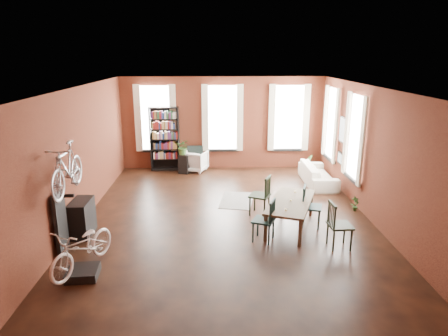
{
  "coord_description": "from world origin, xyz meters",
  "views": [
    {
      "loc": [
        -0.32,
        -9.26,
        3.94
      ],
      "look_at": [
        -0.05,
        0.6,
        1.1
      ],
      "focal_mm": 32.0,
      "sensor_mm": 36.0,
      "label": 1
    }
  ],
  "objects_px": {
    "dining_chair_c": "(340,225)",
    "dining_table": "(290,214)",
    "bookshelf": "(165,139)",
    "white_armchair": "(195,160)",
    "dining_chair_a": "(263,220)",
    "dining_chair_d": "(312,207)",
    "dining_chair_b": "(260,195)",
    "bicycle_floor": "(81,228)",
    "bike_trainer": "(83,273)",
    "cream_sofa": "(318,171)",
    "plant_stand": "(184,164)",
    "console_table": "(82,218)"
  },
  "relations": [
    {
      "from": "dining_chair_a",
      "to": "dining_chair_b",
      "type": "relative_size",
      "value": 0.94
    },
    {
      "from": "dining_chair_d",
      "to": "bookshelf",
      "type": "bearing_deg",
      "value": 56.59
    },
    {
      "from": "dining_chair_a",
      "to": "dining_chair_b",
      "type": "distance_m",
      "value": 1.48
    },
    {
      "from": "cream_sofa",
      "to": "plant_stand",
      "type": "xyz_separation_m",
      "value": [
        -4.27,
        1.26,
        -0.08
      ]
    },
    {
      "from": "white_armchair",
      "to": "dining_chair_a",
      "type": "bearing_deg",
      "value": 127.83
    },
    {
      "from": "bike_trainer",
      "to": "dining_chair_d",
      "type": "bearing_deg",
      "value": 24.27
    },
    {
      "from": "dining_chair_d",
      "to": "cream_sofa",
      "type": "height_order",
      "value": "dining_chair_d"
    },
    {
      "from": "white_armchair",
      "to": "dining_chair_d",
      "type": "bearing_deg",
      "value": 142.35
    },
    {
      "from": "dining_chair_a",
      "to": "dining_chair_d",
      "type": "distance_m",
      "value": 1.43
    },
    {
      "from": "bookshelf",
      "to": "bike_trainer",
      "type": "relative_size",
      "value": 3.99
    },
    {
      "from": "dining_chair_a",
      "to": "bike_trainer",
      "type": "bearing_deg",
      "value": -45.01
    },
    {
      "from": "dining_chair_a",
      "to": "cream_sofa",
      "type": "xyz_separation_m",
      "value": [
        2.2,
        3.92,
        -0.07
      ]
    },
    {
      "from": "dining_chair_c",
      "to": "dining_table",
      "type": "bearing_deg",
      "value": 36.24
    },
    {
      "from": "bicycle_floor",
      "to": "bike_trainer",
      "type": "bearing_deg",
      "value": -121.56
    },
    {
      "from": "console_table",
      "to": "white_armchair",
      "type": "bearing_deg",
      "value": 65.14
    },
    {
      "from": "dining_chair_b",
      "to": "white_armchair",
      "type": "height_order",
      "value": "dining_chair_b"
    },
    {
      "from": "bicycle_floor",
      "to": "dining_table",
      "type": "bearing_deg",
      "value": 48.05
    },
    {
      "from": "console_table",
      "to": "cream_sofa",
      "type": "bearing_deg",
      "value": 29.33
    },
    {
      "from": "dining_table",
      "to": "dining_chair_c",
      "type": "height_order",
      "value": "dining_chair_c"
    },
    {
      "from": "dining_chair_a",
      "to": "plant_stand",
      "type": "height_order",
      "value": "dining_chair_a"
    },
    {
      "from": "bicycle_floor",
      "to": "plant_stand",
      "type": "bearing_deg",
      "value": 100.27
    },
    {
      "from": "dining_chair_a",
      "to": "dining_chair_d",
      "type": "relative_size",
      "value": 0.98
    },
    {
      "from": "cream_sofa",
      "to": "white_armchair",
      "type": "bearing_deg",
      "value": 69.09
    },
    {
      "from": "dining_chair_b",
      "to": "cream_sofa",
      "type": "relative_size",
      "value": 0.49
    },
    {
      "from": "console_table",
      "to": "plant_stand",
      "type": "xyz_separation_m",
      "value": [
        1.96,
        4.76,
        -0.08
      ]
    },
    {
      "from": "dining_chair_a",
      "to": "bookshelf",
      "type": "relative_size",
      "value": 0.43
    },
    {
      "from": "white_armchair",
      "to": "console_table",
      "type": "height_order",
      "value": "console_table"
    },
    {
      "from": "dining_chair_c",
      "to": "bike_trainer",
      "type": "height_order",
      "value": "dining_chair_c"
    },
    {
      "from": "dining_chair_a",
      "to": "white_armchair",
      "type": "xyz_separation_m",
      "value": [
        -1.71,
        5.42,
        -0.08
      ]
    },
    {
      "from": "bike_trainer",
      "to": "plant_stand",
      "type": "bearing_deg",
      "value": 77.88
    },
    {
      "from": "plant_stand",
      "to": "bookshelf",
      "type": "bearing_deg",
      "value": 147.39
    },
    {
      "from": "dining_chair_a",
      "to": "bicycle_floor",
      "type": "xyz_separation_m",
      "value": [
        -3.44,
        -1.37,
        0.49
      ]
    },
    {
      "from": "bookshelf",
      "to": "white_armchair",
      "type": "height_order",
      "value": "bookshelf"
    },
    {
      "from": "dining_chair_c",
      "to": "cream_sofa",
      "type": "relative_size",
      "value": 0.48
    },
    {
      "from": "bookshelf",
      "to": "console_table",
      "type": "distance_m",
      "value": 5.4
    },
    {
      "from": "bike_trainer",
      "to": "plant_stand",
      "type": "xyz_separation_m",
      "value": [
        1.41,
        6.58,
        0.24
      ]
    },
    {
      "from": "dining_chair_c",
      "to": "bike_trainer",
      "type": "relative_size",
      "value": 1.81
    },
    {
      "from": "bicycle_floor",
      "to": "white_armchair",
      "type": "bearing_deg",
      "value": 97.86
    },
    {
      "from": "dining_table",
      "to": "cream_sofa",
      "type": "bearing_deg",
      "value": 86.11
    },
    {
      "from": "dining_chair_b",
      "to": "bookshelf",
      "type": "distance_m",
      "value": 5.06
    },
    {
      "from": "dining_table",
      "to": "bookshelf",
      "type": "xyz_separation_m",
      "value": [
        -3.46,
        4.97,
        0.77
      ]
    },
    {
      "from": "dining_table",
      "to": "dining_chair_d",
      "type": "relative_size",
      "value": 2.0
    },
    {
      "from": "dining_chair_b",
      "to": "dining_chair_c",
      "type": "bearing_deg",
      "value": 62.86
    },
    {
      "from": "white_armchair",
      "to": "cream_sofa",
      "type": "bearing_deg",
      "value": 179.38
    },
    {
      "from": "dining_chair_c",
      "to": "bicycle_floor",
      "type": "bearing_deg",
      "value": 97.82
    },
    {
      "from": "bookshelf",
      "to": "bike_trainer",
      "type": "bearing_deg",
      "value": -95.93
    },
    {
      "from": "white_armchair",
      "to": "plant_stand",
      "type": "xyz_separation_m",
      "value": [
        -0.35,
        -0.23,
        -0.07
      ]
    },
    {
      "from": "dining_chair_a",
      "to": "bike_trainer",
      "type": "xyz_separation_m",
      "value": [
        -3.48,
        -1.39,
        -0.39
      ]
    },
    {
      "from": "dining_table",
      "to": "cream_sofa",
      "type": "height_order",
      "value": "cream_sofa"
    },
    {
      "from": "dining_chair_b",
      "to": "dining_table",
      "type": "bearing_deg",
      "value": 61.31
    }
  ]
}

